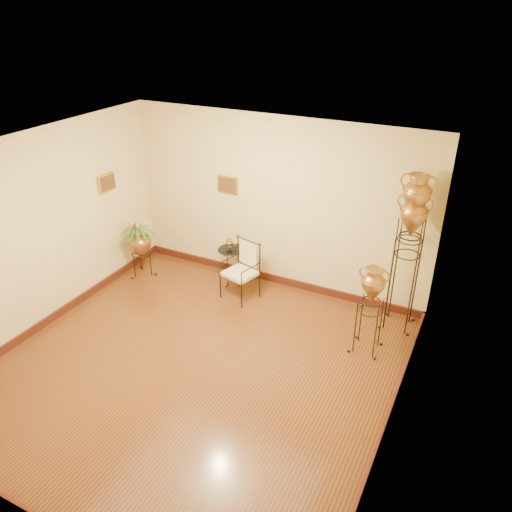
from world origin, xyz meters
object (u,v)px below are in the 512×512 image
at_px(armchair, 240,271).
at_px(side_table, 232,265).
at_px(amphora_tall, 408,253).
at_px(amphora_mid, 406,263).
at_px(planter_urn, 139,241).

height_order(armchair, side_table, armchair).
height_order(amphora_tall, side_table, amphora_tall).
distance_m(amphora_mid, planter_urn, 4.34).
distance_m(planter_urn, armchair, 1.88).
distance_m(amphora_tall, armchair, 2.56).
bearing_deg(amphora_mid, side_table, 179.98).
bearing_deg(planter_urn, side_table, 17.19).
xyz_separation_m(amphora_tall, amphora_mid, (0.00, 0.00, -0.15)).
bearing_deg(armchair, amphora_mid, 23.42).
bearing_deg(planter_urn, armchair, 3.15).
height_order(amphora_mid, armchair, amphora_mid).
bearing_deg(amphora_mid, planter_urn, -173.78).
bearing_deg(amphora_mid, armchair, -171.43).
xyz_separation_m(amphora_tall, side_table, (-2.78, 0.00, -0.87)).
distance_m(amphora_mid, armchair, 2.52).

